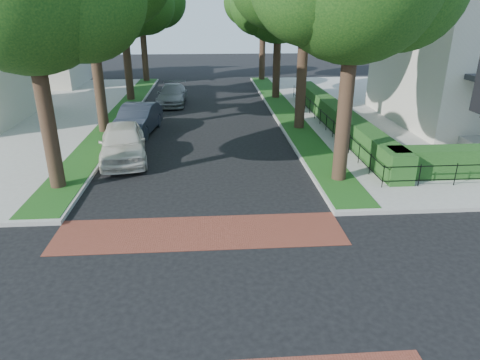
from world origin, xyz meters
name	(u,v)px	position (x,y,z in m)	size (l,w,h in m)	color
ground	(198,296)	(0.00, 0.00, 0.00)	(120.00, 120.00, 0.00)	black
crosswalk_far	(200,232)	(0.00, 3.20, 0.01)	(9.00, 2.20, 0.01)	brown
grass_strip_ne	(285,111)	(5.40, 19.10, 0.16)	(1.60, 29.80, 0.02)	#164012
grass_strip_nw	(120,114)	(-5.40, 19.10, 0.16)	(1.60, 29.80, 0.02)	#164012
tree_right_far	(279,3)	(5.60, 24.22, 6.91)	(7.25, 6.23, 9.74)	black
tree_right_back	(264,0)	(5.60, 33.23, 7.27)	(7.50, 6.45, 10.20)	black
hedge_main_road	(337,117)	(7.70, 15.00, 0.75)	(1.00, 18.00, 1.20)	#193D15
fence_main_road	(323,119)	(6.90, 15.00, 0.60)	(0.06, 18.00, 0.90)	black
house_left_far	(24,27)	(-15.49, 31.99, 5.04)	(10.00, 9.00, 10.14)	beige
parked_car_front	(123,142)	(-3.60, 10.39, 0.85)	(2.00, 4.98, 1.70)	silver
parked_car_middle	(138,119)	(-3.60, 14.94, 0.81)	(1.71, 4.89, 1.61)	#202630
parked_car_rear	(172,95)	(-2.30, 22.74, 0.70)	(1.96, 4.83, 1.40)	gray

